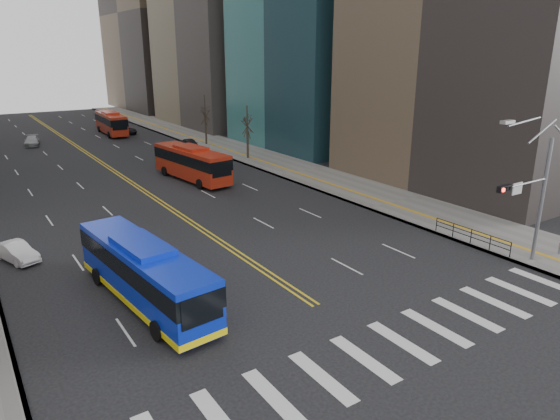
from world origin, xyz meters
The scene contains 14 objects.
ground centered at (0.00, 0.00, 0.00)m, with size 220.00×220.00×0.00m, color black.
sidewalk_right centered at (17.50, 45.00, 0.07)m, with size 7.00×130.00×0.15m, color slate.
crosswalk centered at (0.00, 0.00, 0.01)m, with size 26.70×4.00×0.01m.
centerline centered at (0.00, 55.00, 0.01)m, with size 0.55×100.00×0.01m.
signal_mast centered at (13.77, 2.00, 4.86)m, with size 5.37×0.37×9.39m.
pedestrian_railing centered at (14.30, 6.00, 0.82)m, with size 0.06×6.06×1.02m.
street_trees centered at (-7.18, 34.55, 4.87)m, with size 35.20×47.20×7.60m.
blue_bus centered at (-7.40, 10.36, 1.82)m, with size 3.74×12.10×3.47m.
red_bus_near centered at (5.71, 33.85, 2.00)m, with size 3.92×11.59×3.60m.
red_bus_far centered at (7.31, 69.25, 2.02)m, with size 3.29×11.56×3.62m.
car_white centered at (-12.50, 20.43, 0.62)m, with size 1.30×3.74×1.23m, color silver.
car_dark_mid centered at (12.50, 49.79, 0.76)m, with size 1.79×4.45×1.51m, color black.
car_silver centered at (-5.18, 65.17, 0.67)m, with size 1.89×4.65×1.35m, color #9E9EA3.
car_dark_far centered at (9.20, 68.46, 0.65)m, with size 2.16×4.69×1.30m, color black.
Camera 1 is at (-14.74, -13.75, 12.93)m, focal length 32.00 mm.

